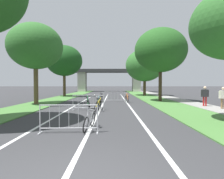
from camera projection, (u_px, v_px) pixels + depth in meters
name	position (u px, v px, depth m)	size (l,w,h in m)	color
grass_verge_left	(62.00, 98.00, 23.88)	(3.13, 50.71, 0.05)	#477A38
grass_verge_right	(150.00, 98.00, 23.81)	(3.13, 50.71, 0.05)	#477A38
sidewalk_path_right	(170.00, 98.00, 23.80)	(1.85, 50.71, 0.08)	gray
lane_stripe_center	(104.00, 103.00, 17.77)	(0.14, 29.33, 0.01)	silver
lane_stripe_right_lane	(127.00, 103.00, 17.76)	(0.14, 29.33, 0.01)	silver
lane_stripe_left_lane	(80.00, 103.00, 17.78)	(0.14, 29.33, 0.01)	silver
overpass_bridge	(109.00, 76.00, 44.89)	(19.91, 3.80, 5.35)	#2D2D30
tree_left_pine_far	(36.00, 47.00, 16.31)	(4.71, 4.71, 7.12)	brown
tree_left_cypress_far	(64.00, 61.00, 27.19)	(5.26, 5.26, 7.46)	#4C3823
tree_right_oak_mid	(160.00, 50.00, 19.15)	(5.31, 5.31, 7.54)	#3D2D1E
tree_right_maple_mid	(145.00, 65.00, 28.84)	(5.90, 5.90, 7.23)	#4C3823
crowd_barrier_nearest	(69.00, 119.00, 6.83)	(2.18, 0.52, 1.05)	#ADADB2
crowd_barrier_second	(88.00, 103.00, 12.81)	(2.17, 0.51, 1.05)	#ADADB2
crowd_barrier_third	(114.00, 97.00, 18.77)	(2.18, 0.53, 1.05)	#ADADB2
bicycle_silver_0	(90.00, 121.00, 7.35)	(0.50, 1.63, 0.93)	black
bicycle_orange_1	(127.00, 98.00, 18.37)	(0.50, 1.78, 0.99)	black
bicycle_green_2	(88.00, 104.00, 13.40)	(0.51, 1.70, 1.03)	black
bicycle_teal_3	(99.00, 104.00, 13.22)	(0.45, 1.59, 0.95)	black
bicycle_black_4	(101.00, 98.00, 18.42)	(0.49, 1.75, 1.03)	black
bicycle_yellow_5	(98.00, 105.00, 12.39)	(0.64, 1.66, 0.93)	black
pedestrian_waiting	(223.00, 96.00, 13.01)	(0.57, 0.36, 1.61)	olive
pedestrian_with_backpack	(205.00, 94.00, 14.55)	(0.59, 0.32, 1.63)	#B21E1E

